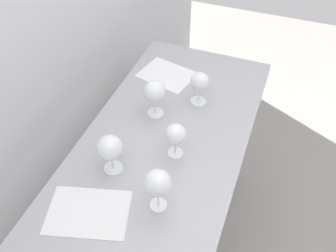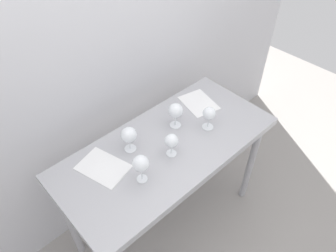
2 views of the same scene
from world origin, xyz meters
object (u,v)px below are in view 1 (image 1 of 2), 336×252
wine_glass_far_right (155,92)px  wine_glass_far_left (110,148)px  wine_glass_near_right (200,82)px  wine_glass_near_center (176,135)px  tasting_sheet_lower (167,75)px  wine_glass_near_left (158,184)px  tasting_sheet_upper (88,212)px

wine_glass_far_right → wine_glass_far_left: size_ratio=1.04×
wine_glass_near_right → wine_glass_far_right: 0.21m
wine_glass_near_right → wine_glass_far_right: bearing=132.6°
wine_glass_near_center → wine_glass_far_right: size_ratio=0.87×
wine_glass_far_right → tasting_sheet_lower: wine_glass_far_right is taller
wine_glass_far_left → tasting_sheet_lower: 0.63m
wine_glass_near_left → wine_glass_far_right: wine_glass_near_left is taller
wine_glass_near_center → tasting_sheet_upper: size_ratio=0.54×
wine_glass_near_right → tasting_sheet_lower: 0.27m
wine_glass_far_left → wine_glass_near_center: bearing=-51.9°
wine_glass_near_center → wine_glass_far_right: wine_glass_far_right is taller
wine_glass_far_left → tasting_sheet_lower: bearing=1.5°
wine_glass_near_center → tasting_sheet_upper: bearing=152.0°
wine_glass_near_center → wine_glass_near_left: 0.25m
wine_glass_near_right → wine_glass_far_left: (-0.48, 0.19, 0.00)m
wine_glass_far_right → wine_glass_near_right: bearing=-47.4°
wine_glass_near_left → tasting_sheet_lower: wine_glass_near_left is taller
wine_glass_near_left → tasting_sheet_lower: size_ratio=0.70×
tasting_sheet_upper → wine_glass_far_left: bearing=-14.2°
wine_glass_near_left → wine_glass_far_left: size_ratio=1.08×
wine_glass_far_left → wine_glass_far_right: bearing=-6.0°
wine_glass_far_right → wine_glass_far_left: bearing=174.0°
wine_glass_near_left → wine_glass_near_right: bearing=3.2°
wine_glass_far_right → wine_glass_near_left: bearing=-156.7°
wine_glass_near_right → tasting_sheet_lower: bearing=56.5°
wine_glass_near_left → tasting_sheet_upper: (-0.11, 0.21, -0.13)m
wine_glass_near_right → wine_glass_near_left: (-0.57, -0.03, 0.02)m
tasting_sheet_upper → wine_glass_near_right: bearing=-30.9°
wine_glass_near_right → wine_glass_far_right: size_ratio=0.91×
tasting_sheet_upper → wine_glass_near_left: bearing=-78.7°
wine_glass_near_left → tasting_sheet_upper: 0.27m
wine_glass_near_center → wine_glass_near_left: bearing=-174.1°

